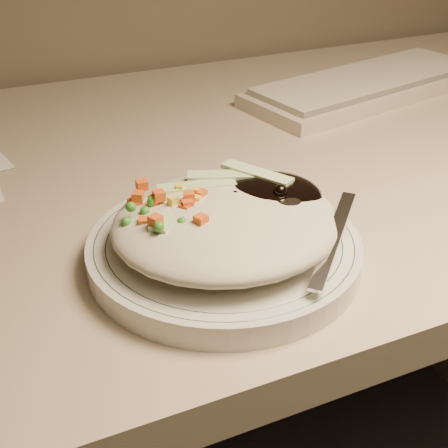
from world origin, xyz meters
name	(u,v)px	position (x,y,z in m)	size (l,w,h in m)	color
desk	(198,297)	(0.00, 1.38, 0.54)	(1.40, 0.70, 0.74)	tan
plate	(224,250)	(-0.06, 1.17, 0.75)	(0.23, 0.23, 0.02)	silver
plate_rim	(224,240)	(-0.06, 1.17, 0.76)	(0.22, 0.22, 0.00)	#144723
meal	(229,218)	(-0.05, 1.17, 0.78)	(0.21, 0.19, 0.05)	#B1A88F
keyboard	(369,85)	(0.32, 1.49, 0.75)	(0.41, 0.21, 0.03)	#B6AA96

